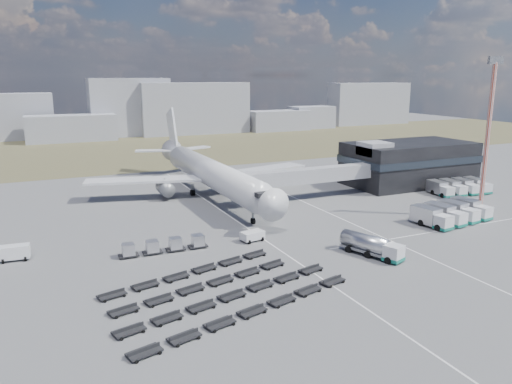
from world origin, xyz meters
name	(u,v)px	position (x,y,z in m)	size (l,w,h in m)	color
ground	(276,238)	(0.00, 0.00, 0.00)	(420.00, 420.00, 0.00)	#565659
grass_strip	(137,149)	(0.00, 110.00, 0.01)	(420.00, 90.00, 0.01)	brown
lane_markings	(318,226)	(9.77, 3.00, 0.01)	(47.12, 110.00, 0.01)	silver
terminal	(408,162)	(47.77, 23.96, 5.25)	(30.40, 16.40, 11.00)	black
jet_bridge	(300,177)	(15.90, 20.42, 5.05)	(30.30, 3.80, 7.05)	#939399
airliner	(209,172)	(0.00, 32.38, 5.29)	(51.59, 64.53, 17.62)	silver
skyline	(125,115)	(3.81, 150.11, 8.88)	(321.72, 26.94, 24.43)	#8F919C
fuel_tanker	(371,246)	(8.94, -12.89, 1.55)	(5.62, 9.82, 3.10)	silver
pushback_tug	(252,236)	(-4.00, 0.38, 0.80)	(3.62, 2.03, 1.59)	silver
utility_van	(14,253)	(-38.14, 6.70, 1.10)	(4.11, 1.86, 2.21)	silver
catering_truck	(242,187)	(7.61, 31.92, 1.35)	(3.29, 6.04, 2.63)	silver
service_trucks_near	(452,213)	(32.84, -4.68, 1.64)	(14.51, 9.29, 3.03)	silver
service_trucks_far	(459,187)	(51.09, 11.03, 1.50)	(13.08, 8.09, 2.77)	silver
uld_row	(164,245)	(-18.05, 1.06, 1.09)	(13.23, 2.08, 1.83)	black
baggage_dollies	(218,291)	(-15.87, -15.85, 0.39)	(31.22, 22.02, 0.78)	black
floodlight_mast	(487,139)	(39.89, -4.62, 14.44)	(2.75, 2.22, 28.81)	#B1341C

